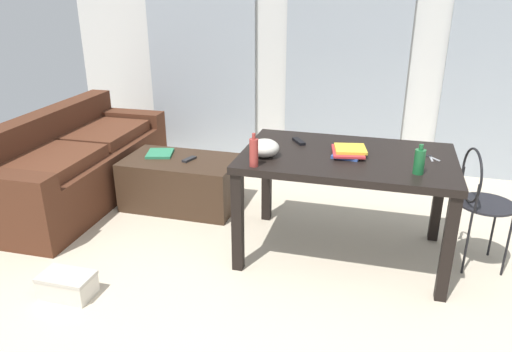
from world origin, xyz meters
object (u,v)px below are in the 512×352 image
object	(u,v)px
bottle_far	(419,161)
bowl	(265,148)
scissors	(431,157)
tv_remote_primary	(189,159)
coffee_table	(182,182)
bottle_near	(254,152)
tv_remote_on_table	(299,141)
craft_table	(347,168)
shoebox	(67,285)
magazine	(160,153)
couch	(74,165)
book_stack	(349,151)
wire_chair	(479,194)

from	to	relation	value
bottle_far	bowl	bearing A→B (deg)	176.60
scissors	tv_remote_primary	xyz separation A→B (m)	(-1.89, 0.36, -0.32)
coffee_table	bottle_far	bearing A→B (deg)	-20.17
bottle_near	bottle_far	xyz separation A→B (m)	(0.99, 0.14, -0.01)
scissors	bowl	bearing A→B (deg)	-166.22
tv_remote_on_table	craft_table	bearing A→B (deg)	-59.26
shoebox	bottle_far	bearing A→B (deg)	19.99
craft_table	magazine	bearing A→B (deg)	162.72
couch	bottle_far	world-z (taller)	bottle_far
scissors	craft_table	bearing A→B (deg)	-171.10
couch	magazine	world-z (taller)	couch
couch	bottle_near	distance (m)	2.09
book_stack	tv_remote_on_table	world-z (taller)	book_stack
couch	craft_table	distance (m)	2.49
coffee_table	tv_remote_primary	distance (m)	0.24
wire_chair	magazine	size ratio (longest dim) A/B	3.52
bottle_near	bowl	xyz separation A→B (m)	(0.02, 0.20, -0.03)
magazine	shoebox	distance (m)	1.54
book_stack	magazine	bearing A→B (deg)	162.81
bottle_near	shoebox	bearing A→B (deg)	-150.00
book_stack	shoebox	distance (m)	2.00
bottle_far	coffee_table	bearing A→B (deg)	159.83
tv_remote_primary	book_stack	bearing A→B (deg)	-1.68
craft_table	book_stack	xyz separation A→B (m)	(0.00, 0.00, 0.12)
coffee_table	scissors	xyz separation A→B (m)	(1.97, -0.37, 0.55)
tv_remote_on_table	bottle_near	bearing A→B (deg)	-142.72
scissors	couch	bearing A→B (deg)	174.59
couch	book_stack	size ratio (longest dim) A/B	6.94
tv_remote_primary	craft_table	bearing A→B (deg)	-1.79
couch	tv_remote_primary	world-z (taller)	couch
bottle_far	bowl	size ratio (longest dim) A/B	0.95
bottle_far	book_stack	bearing A→B (deg)	151.60
bottle_near	tv_remote_primary	bearing A→B (deg)	134.21
tv_remote_on_table	magazine	distance (m)	1.37
tv_remote_on_table	tv_remote_primary	bearing A→B (deg)	130.25
bowl	book_stack	size ratio (longest dim) A/B	0.67
scissors	shoebox	bearing A→B (deg)	-153.52
couch	bottle_far	xyz separation A→B (m)	(2.88, -0.60, 0.53)
wire_chair	bowl	distance (m)	1.45
magazine	scissors	bearing A→B (deg)	-26.71
couch	shoebox	distance (m)	1.60
scissors	tv_remote_primary	world-z (taller)	scissors
craft_table	bottle_near	bearing A→B (deg)	-145.77
couch	craft_table	world-z (taller)	couch
book_stack	scissors	world-z (taller)	book_stack
book_stack	shoebox	xyz separation A→B (m)	(-1.60, -0.98, -0.71)
craft_table	tv_remote_on_table	world-z (taller)	tv_remote_on_table
magazine	shoebox	bearing A→B (deg)	-103.32
book_stack	bottle_near	bearing A→B (deg)	-145.93
tv_remote_on_table	scissors	distance (m)	0.91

